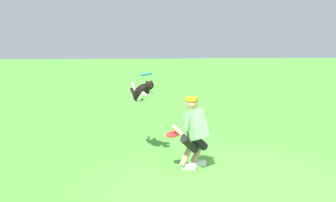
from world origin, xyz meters
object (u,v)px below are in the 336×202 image
(person, at_px, (194,130))
(frisbee_flying, at_px, (146,74))
(dog, at_px, (142,93))
(frisbee_held, at_px, (173,134))

(person, relative_size, frisbee_flying, 5.61)
(person, distance_m, frisbee_flying, 1.56)
(dog, relative_size, frisbee_held, 4.25)
(person, xyz_separation_m, frisbee_held, (0.38, -0.09, -0.09))
(frisbee_held, bearing_deg, dog, -63.88)
(person, height_order, dog, dog)
(frisbee_held, bearing_deg, frisbee_flying, -62.33)
(person, bearing_deg, dog, -0.73)
(person, height_order, frisbee_flying, frisbee_flying)
(frisbee_flying, height_order, frisbee_held, frisbee_flying)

